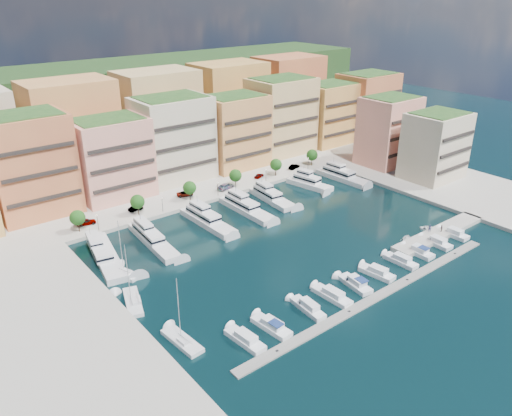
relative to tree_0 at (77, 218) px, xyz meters
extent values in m
plane|color=black|center=(40.00, -33.50, -4.74)|extent=(400.00, 400.00, 0.00)
cube|color=#9E998E|center=(40.00, 28.50, -4.74)|extent=(220.00, 64.00, 2.00)
cube|color=#9E998E|center=(102.00, -41.50, -4.74)|extent=(34.00, 76.00, 2.00)
cube|color=#9E998E|center=(-22.00, -41.50, -4.74)|extent=(34.00, 76.00, 2.00)
cube|color=#1D3716|center=(40.00, 76.50, -4.74)|extent=(240.00, 40.00, 58.00)
cube|color=gray|center=(37.00, -63.50, -4.74)|extent=(72.00, 2.20, 0.35)
cube|color=#9E998E|center=(70.00, -55.50, -4.74)|extent=(32.00, 5.00, 2.00)
cube|color=#D37E46|center=(-4.00, 18.50, 9.26)|extent=(20.00, 16.00, 26.00)
cube|color=black|center=(-4.00, 10.25, 9.26)|extent=(18.40, 0.50, 0.90)
cube|color=#224C1E|center=(-4.00, 18.50, 22.66)|extent=(17.60, 14.08, 0.80)
cube|color=#F49C88|center=(17.00, 16.50, 7.26)|extent=(20.00, 15.00, 22.00)
cube|color=black|center=(17.00, 8.75, 7.26)|extent=(18.40, 0.50, 0.90)
cube|color=#224C1E|center=(17.00, 16.50, 18.66)|extent=(17.60, 13.20, 0.80)
cube|color=beige|center=(38.00, 18.50, 8.76)|extent=(22.00, 16.00, 25.00)
cube|color=black|center=(38.00, 10.25, 8.76)|extent=(20.24, 0.50, 0.90)
cube|color=#224C1E|center=(38.00, 18.50, 21.66)|extent=(19.36, 14.08, 0.80)
cube|color=#E1A354|center=(60.00, 16.50, 7.76)|extent=(20.00, 15.00, 23.00)
cube|color=black|center=(60.00, 8.75, 7.76)|extent=(18.40, 0.50, 0.90)
cube|color=#224C1E|center=(60.00, 16.50, 19.66)|extent=(17.60, 13.20, 0.80)
cube|color=#E1BA77|center=(82.00, 18.50, 9.26)|extent=(22.00, 16.00, 26.00)
cube|color=black|center=(82.00, 10.25, 9.26)|extent=(20.24, 0.50, 0.90)
cube|color=#224C1E|center=(82.00, 18.50, 22.66)|extent=(19.36, 14.08, 0.80)
cube|color=#E8AE55|center=(104.00, 16.50, 7.26)|extent=(20.00, 15.00, 22.00)
cube|color=black|center=(104.00, 8.75, 7.26)|extent=(18.40, 0.50, 0.90)
cube|color=#224C1E|center=(104.00, 16.50, 18.66)|extent=(17.60, 13.20, 0.80)
cube|color=#D37E46|center=(124.00, 14.50, 8.26)|extent=(22.00, 16.00, 24.00)
cube|color=black|center=(124.00, 6.25, 8.26)|extent=(20.24, 0.50, 0.90)
cube|color=#224C1E|center=(124.00, 14.50, 20.66)|extent=(19.36, 14.08, 0.80)
cube|color=#F49C88|center=(102.00, -13.50, 7.26)|extent=(18.00, 14.00, 22.00)
cube|color=black|center=(102.00, -20.75, 7.26)|extent=(16.56, 0.50, 0.90)
cube|color=#224C1E|center=(102.00, -13.50, 18.66)|extent=(15.84, 12.32, 0.80)
cube|color=beige|center=(102.00, -31.50, 6.26)|extent=(18.00, 14.00, 20.00)
cube|color=black|center=(102.00, -38.75, 6.26)|extent=(16.56, 0.50, 0.90)
cube|color=#224C1E|center=(102.00, -31.50, 16.66)|extent=(15.84, 12.32, 0.80)
cube|color=#E1A354|center=(15.00, 40.50, 11.26)|extent=(26.00, 18.00, 30.00)
cube|color=#E1BA77|center=(45.00, 40.50, 11.26)|extent=(26.00, 18.00, 30.00)
cube|color=#E8AE55|center=(75.00, 40.50, 11.26)|extent=(26.00, 18.00, 30.00)
cube|color=#D37E46|center=(105.00, 40.50, 11.26)|extent=(26.00, 18.00, 30.00)
cylinder|color=#473323|center=(0.00, 0.00, -2.24)|extent=(0.24, 0.24, 3.00)
sphere|color=#194313|center=(0.00, 0.00, 0.01)|extent=(3.80, 3.80, 3.80)
cylinder|color=#473323|center=(16.00, 0.00, -2.24)|extent=(0.24, 0.24, 3.00)
sphere|color=#194313|center=(16.00, 0.00, 0.01)|extent=(3.80, 3.80, 3.80)
cylinder|color=#473323|center=(32.00, 0.00, -2.24)|extent=(0.24, 0.24, 3.00)
sphere|color=#194313|center=(32.00, 0.00, 0.01)|extent=(3.80, 3.80, 3.80)
cylinder|color=#473323|center=(48.00, 0.00, -2.24)|extent=(0.24, 0.24, 3.00)
sphere|color=#194313|center=(48.00, 0.00, 0.01)|extent=(3.80, 3.80, 3.80)
cylinder|color=#473323|center=(64.00, 0.00, -2.24)|extent=(0.24, 0.24, 3.00)
sphere|color=#194313|center=(64.00, 0.00, 0.01)|extent=(3.80, 3.80, 3.80)
cylinder|color=#473323|center=(80.00, 0.00, -2.24)|extent=(0.24, 0.24, 3.00)
sphere|color=#194313|center=(80.00, 0.00, 0.01)|extent=(3.80, 3.80, 3.80)
cylinder|color=black|center=(4.00, -2.30, -1.74)|extent=(0.10, 0.10, 4.00)
sphere|color=#FFF2CC|center=(4.00, -2.30, 0.31)|extent=(0.30, 0.30, 0.30)
cylinder|color=black|center=(22.00, -2.30, -1.74)|extent=(0.10, 0.10, 4.00)
sphere|color=#FFF2CC|center=(22.00, -2.30, 0.31)|extent=(0.30, 0.30, 0.30)
cylinder|color=black|center=(40.00, -2.30, -1.74)|extent=(0.10, 0.10, 4.00)
sphere|color=#FFF2CC|center=(40.00, -2.30, 0.31)|extent=(0.30, 0.30, 0.30)
cylinder|color=black|center=(58.00, -2.30, -1.74)|extent=(0.10, 0.10, 4.00)
sphere|color=#FFF2CC|center=(58.00, -2.30, 0.31)|extent=(0.30, 0.30, 0.30)
cylinder|color=black|center=(76.00, -2.30, -1.74)|extent=(0.10, 0.10, 4.00)
sphere|color=#FFF2CC|center=(76.00, -2.30, 0.31)|extent=(0.30, 0.30, 0.30)
cube|color=silver|center=(0.10, -15.88, -4.39)|extent=(8.68, 23.20, 2.30)
cube|color=silver|center=(0.10, -13.61, -2.34)|extent=(5.97, 12.99, 1.80)
cube|color=black|center=(0.10, -13.61, -2.34)|extent=(6.04, 13.06, 0.55)
cube|color=silver|center=(0.10, -11.78, -0.74)|extent=(3.93, 7.21, 1.40)
cylinder|color=#B2B2B7|center=(0.10, -10.42, 0.86)|extent=(0.14, 0.14, 1.80)
cube|color=silver|center=(12.09, -15.65, -4.39)|extent=(5.60, 22.53, 2.30)
cube|color=silver|center=(12.09, -13.42, -2.34)|extent=(4.17, 12.47, 1.80)
cube|color=black|center=(12.09, -13.42, -2.34)|extent=(4.24, 12.53, 0.55)
cube|color=silver|center=(12.09, -11.64, -0.74)|extent=(2.90, 6.84, 1.40)
cylinder|color=#B2B2B7|center=(12.09, -10.30, 0.86)|extent=(0.14, 0.14, 1.80)
cube|color=black|center=(12.09, -15.65, -4.84)|extent=(5.65, 22.58, 0.35)
cube|color=silver|center=(28.28, -14.66, -4.39)|extent=(4.80, 20.39, 2.30)
cube|color=silver|center=(28.28, -12.62, -2.34)|extent=(3.84, 11.23, 1.80)
cube|color=black|center=(28.28, -12.62, -2.34)|extent=(3.90, 11.29, 0.55)
cube|color=silver|center=(28.28, -11.00, -0.74)|extent=(2.77, 6.14, 1.40)
cylinder|color=#B2B2B7|center=(28.28, -9.78, 0.86)|extent=(0.14, 0.14, 1.80)
cube|color=silver|center=(40.92, -14.76, -4.39)|extent=(4.63, 20.54, 2.30)
cube|color=silver|center=(40.92, -12.70, -2.34)|extent=(3.76, 11.30, 1.80)
cube|color=black|center=(40.92, -12.70, -2.34)|extent=(3.82, 11.36, 0.55)
cube|color=silver|center=(40.92, -11.06, -0.74)|extent=(2.74, 6.17, 1.40)
cylinder|color=#B2B2B7|center=(40.92, -9.83, 0.86)|extent=(0.14, 0.14, 1.80)
cube|color=silver|center=(51.24, -13.31, -4.39)|extent=(6.08, 17.96, 2.30)
cube|color=silver|center=(51.24, -11.55, -2.34)|extent=(4.53, 9.99, 1.80)
cube|color=black|center=(51.24, -11.55, -2.34)|extent=(4.60, 10.05, 0.55)
cube|color=silver|center=(51.24, -10.14, -0.74)|extent=(3.15, 5.51, 1.40)
cylinder|color=#B2B2B7|center=(51.24, -9.08, 0.86)|extent=(0.14, 0.14, 1.80)
cube|color=black|center=(51.24, -13.31, -4.84)|extent=(6.13, 18.01, 0.35)
cube|color=silver|center=(67.44, -11.99, -4.39)|extent=(6.88, 15.49, 2.30)
cube|color=silver|center=(67.44, -10.49, -2.34)|extent=(4.88, 8.73, 1.80)
cube|color=black|center=(67.44, -10.49, -2.34)|extent=(4.95, 8.80, 0.55)
cube|color=silver|center=(67.44, -9.29, -0.74)|extent=(3.28, 4.88, 1.40)
cylinder|color=#B2B2B7|center=(67.44, -8.39, 0.86)|extent=(0.14, 0.14, 1.80)
cube|color=silver|center=(80.26, -14.02, -4.39)|extent=(5.75, 19.25, 2.30)
cube|color=silver|center=(80.26, -12.12, -2.34)|extent=(4.47, 10.65, 1.80)
cube|color=black|center=(80.26, -12.12, -2.34)|extent=(4.54, 10.71, 0.55)
cube|color=silver|center=(80.26, -10.59, -0.74)|extent=(3.18, 5.84, 1.40)
cylinder|color=#B2B2B7|center=(80.26, -9.45, 0.86)|extent=(0.14, 0.14, 1.80)
cube|color=white|center=(7.37, -58.00, -4.49)|extent=(3.32, 8.58, 1.40)
cube|color=white|center=(7.37, -58.42, -3.19)|extent=(2.37, 4.19, 1.10)
cube|color=black|center=(7.37, -56.74, -3.44)|extent=(1.87, 0.26, 0.55)
cube|color=white|center=(13.33, -58.00, -4.49)|extent=(3.41, 8.51, 1.40)
cube|color=white|center=(13.33, -58.41, -3.19)|extent=(2.43, 4.16, 1.10)
cube|color=black|center=(13.33, -56.76, -3.44)|extent=(1.91, 0.28, 0.55)
cube|color=navy|center=(13.33, -59.49, -2.59)|extent=(2.08, 2.65, 0.12)
cube|color=white|center=(22.43, -58.00, -4.49)|extent=(3.02, 8.54, 1.40)
cube|color=white|center=(22.43, -58.42, -3.19)|extent=(2.15, 4.15, 1.10)
cube|color=black|center=(22.43, -56.74, -3.44)|extent=(1.69, 0.24, 0.55)
cube|color=white|center=(29.03, -58.00, -4.49)|extent=(3.02, 8.97, 1.40)
cube|color=white|center=(29.03, -58.44, -3.19)|extent=(2.25, 4.34, 1.10)
cube|color=black|center=(29.03, -56.67, -3.44)|extent=(1.92, 0.18, 0.55)
cube|color=white|center=(35.89, -58.00, -4.49)|extent=(3.81, 8.33, 1.40)
cube|color=white|center=(35.89, -58.40, -3.19)|extent=(2.66, 4.11, 1.10)
cube|color=black|center=(35.89, -56.79, -3.44)|extent=(1.99, 0.36, 0.55)
cube|color=navy|center=(35.89, -59.45, -2.59)|extent=(2.24, 2.65, 0.12)
cube|color=white|center=(42.85, -58.00, -4.49)|extent=(3.69, 8.06, 1.40)
cube|color=white|center=(42.85, -58.39, -3.19)|extent=(2.59, 3.97, 1.10)
cube|color=black|center=(42.85, -56.83, -3.44)|extent=(1.97, 0.35, 0.55)
cube|color=white|center=(51.06, -58.00, -4.49)|extent=(2.74, 7.96, 1.40)
cube|color=white|center=(51.06, -58.39, -3.19)|extent=(2.07, 3.84, 1.10)
cube|color=black|center=(51.06, -56.82, -3.44)|extent=(1.81, 0.15, 0.55)
cube|color=white|center=(57.69, -58.00, -4.49)|extent=(2.84, 7.28, 1.40)
cube|color=white|center=(57.69, -58.36, -3.19)|extent=(2.20, 3.50, 1.10)
cube|color=black|center=(57.69, -56.91, -3.44)|extent=(2.01, 0.11, 0.55)
cube|color=navy|center=(57.69, -59.31, -2.59)|extent=(1.97, 2.19, 0.12)
cube|color=white|center=(65.02, -58.00, -4.49)|extent=(2.99, 7.47, 1.40)
cube|color=white|center=(65.02, -58.37, -3.19)|extent=(2.26, 3.61, 1.10)
cube|color=black|center=(65.02, -56.89, -3.44)|extent=(1.98, 0.17, 0.55)
cube|color=white|center=(72.37, -58.00, -4.49)|extent=(2.95, 7.20, 1.40)
cube|color=white|center=(72.37, -58.36, -3.19)|extent=(2.26, 3.47, 1.10)
cube|color=black|center=(72.37, -56.93, -3.44)|extent=(2.03, 0.14, 0.55)
cube|color=silver|center=(-2.73, -35.26, -4.54)|extent=(5.74, 10.33, 1.20)
cube|color=silver|center=(-2.73, -36.26, -3.64)|extent=(2.37, 2.88, 0.60)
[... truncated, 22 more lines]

